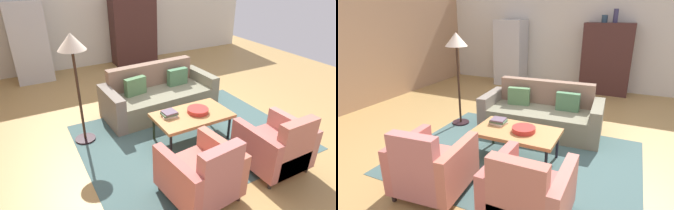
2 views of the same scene
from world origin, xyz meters
TOP-DOWN VIEW (x-y plane):
  - ground_plane at (0.00, 0.00)m, footprint 10.28×10.28m
  - wall_back at (0.00, 4.04)m, footprint 8.57×0.12m
  - area_rug at (-0.24, -0.40)m, footprint 3.40×2.60m
  - couch at (-0.25, 0.74)m, footprint 2.14×1.01m
  - coffee_table at (-0.24, -0.45)m, footprint 1.20×0.70m
  - armchair_left at (-0.84, -1.61)m, footprint 0.88×0.88m
  - armchair_right at (0.36, -1.61)m, footprint 0.80×0.80m
  - fruit_bowl at (-0.14, -0.45)m, footprint 0.33×0.33m
  - book_stack at (-0.59, -0.34)m, footprint 0.27×0.23m
  - cabinet at (0.50, 3.70)m, footprint 1.20×0.51m
  - refrigerator at (-2.14, 3.59)m, footprint 0.80×0.73m
  - floor_lamp at (-1.76, 0.34)m, footprint 0.40×0.40m

SIDE VIEW (x-z plane):
  - ground_plane at x=0.00m, z-range 0.00..0.00m
  - area_rug at x=-0.24m, z-range 0.00..0.01m
  - couch at x=-0.25m, z-range -0.14..0.72m
  - armchair_left at x=-0.84m, z-range -0.10..0.78m
  - armchair_right at x=0.36m, z-range -0.10..0.78m
  - coffee_table at x=-0.24m, z-range 0.19..0.65m
  - fruit_bowl at x=-0.14m, z-range 0.46..0.53m
  - book_stack at x=-0.59m, z-range 0.46..0.54m
  - cabinet at x=0.50m, z-range 0.00..1.80m
  - refrigerator at x=-2.14m, z-range 0.00..1.85m
  - wall_back at x=0.00m, z-range 0.00..2.80m
  - floor_lamp at x=-1.76m, z-range 0.58..2.30m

